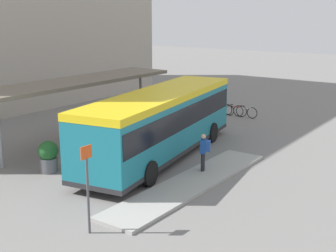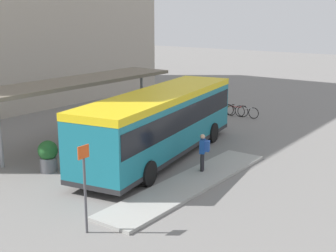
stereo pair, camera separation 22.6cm
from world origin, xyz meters
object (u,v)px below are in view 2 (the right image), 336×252
bicycle_white (247,112)px  bicycle_yellow (225,109)px  city_bus (161,119)px  potted_planter_near_shelter (48,155)px  potted_planter_far_side (160,126)px  bicycle_red (236,110)px  platform_sign (85,185)px  pedestrian_waiting (203,150)px

bicycle_white → bicycle_yellow: 1.58m
city_bus → potted_planter_near_shelter: city_bus is taller
bicycle_yellow → potted_planter_far_side: (-7.35, -0.16, 0.35)m
bicycle_red → potted_planter_near_shelter: bearing=-97.7°
bicycle_white → platform_sign: 17.95m
bicycle_white → platform_sign: bearing=-76.5°
city_bus → pedestrian_waiting: size_ratio=7.38×
pedestrian_waiting → bicycle_red: size_ratio=0.89×
bicycle_white → potted_planter_near_shelter: (-14.49, 1.99, 0.34)m
potted_planter_far_side → potted_planter_near_shelter: bearing=175.4°
bicycle_red → platform_sign: bearing=-79.4°
bicycle_white → potted_planter_far_side: 7.56m
potted_planter_near_shelter → bicycle_yellow: bearing=-1.7°
bicycle_yellow → potted_planter_far_side: bearing=91.0°
bicycle_yellow → potted_planter_far_side: 7.36m
potted_planter_far_side → pedestrian_waiting: bearing=-124.8°
potted_planter_near_shelter → potted_planter_far_side: (7.08, -0.57, -0.01)m
pedestrian_waiting → city_bus: bearing=-38.5°
city_bus → bicycle_red: bearing=-2.0°
platform_sign → pedestrian_waiting: bearing=0.1°
bicycle_red → platform_sign: 18.10m
bicycle_white → potted_planter_far_side: (-7.41, 1.42, 0.33)m
potted_planter_near_shelter → bicycle_red: bearing=-4.8°
bicycle_yellow → potted_planter_near_shelter: bearing=88.1°
bicycle_yellow → city_bus: bearing=102.3°
bicycle_yellow → potted_planter_near_shelter: size_ratio=1.19×
bicycle_white → bicycle_yellow: bicycle_white is taller
pedestrian_waiting → potted_planter_near_shelter: 6.58m
bicycle_red → platform_sign: size_ratio=0.64×
bicycle_yellow → potted_planter_near_shelter: (-14.43, 0.42, 0.36)m
pedestrian_waiting → bicycle_white: 11.36m
bicycle_red → potted_planter_near_shelter: (-14.47, 1.21, 0.33)m
potted_planter_near_shelter → platform_sign: (-3.08, -5.45, 0.84)m
bicycle_white → platform_sign: platform_sign is taller
bicycle_white → potted_planter_near_shelter: potted_planter_near_shelter is taller
platform_sign → city_bus: bearing=20.5°
platform_sign → bicycle_white: bearing=11.1°
pedestrian_waiting → bicycle_white: pedestrian_waiting is taller
city_bus → bicycle_red: (10.01, 1.43, -1.43)m
bicycle_red → potted_planter_far_side: (-7.40, 0.63, 0.32)m
city_bus → potted_planter_near_shelter: (-4.46, 2.63, -1.10)m
potted_planter_near_shelter → platform_sign: 6.32m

